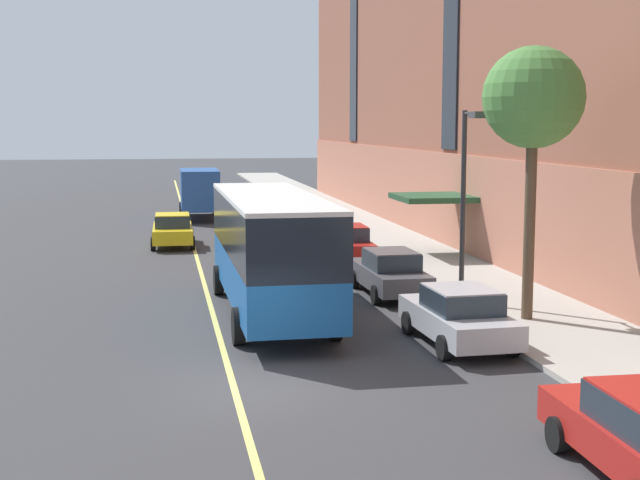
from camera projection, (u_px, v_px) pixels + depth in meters
ground_plane at (264, 388)px, 19.54m from camera, size 260.00×260.00×0.00m
sidewalk at (576, 336)px, 24.01m from camera, size 4.49×160.00×0.15m
city_bus at (270, 246)px, 26.50m from camera, size 2.94×10.99×3.67m
parked_car_darkgray_0 at (390, 273)px, 29.95m from camera, size 1.98×4.77×1.56m
parked_car_champagne_1 at (300, 215)px, 48.80m from camera, size 1.98×4.43×1.56m
parked_car_silver_3 at (459, 316)px, 23.19m from camera, size 2.15×4.61×1.56m
parked_car_red_6 at (345, 243)px, 37.29m from camera, size 2.12×4.73×1.56m
box_truck at (199, 191)px, 53.68m from camera, size 2.39×6.73×3.04m
taxi_cab at (173, 230)px, 41.94m from camera, size 2.04×4.54×1.56m
street_tree_mid_block at (533, 100)px, 25.00m from camera, size 2.88×2.88×7.78m
street_lamp at (466, 184)px, 27.49m from camera, size 0.36×1.48×6.02m
fire_hydrant at (410, 264)px, 33.61m from camera, size 0.42×0.24×0.72m
lane_centerline at (224, 354)px, 22.36m from camera, size 0.16×140.00×0.01m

